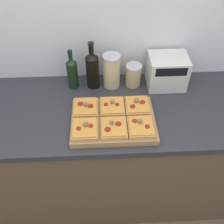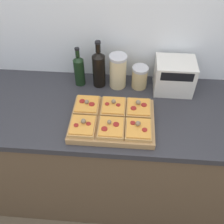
{
  "view_description": "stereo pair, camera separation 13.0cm",
  "coord_description": "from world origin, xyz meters",
  "px_view_note": "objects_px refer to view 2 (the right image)",
  "views": [
    {
      "loc": [
        -0.05,
        -0.79,
        2.03
      ],
      "look_at": [
        -0.0,
        0.23,
        0.99
      ],
      "focal_mm": 42.0,
      "sensor_mm": 36.0,
      "label": 1
    },
    {
      "loc": [
        0.08,
        -0.79,
        2.03
      ],
      "look_at": [
        -0.0,
        0.23,
        0.99
      ],
      "focal_mm": 42.0,
      "sensor_mm": 36.0,
      "label": 2
    }
  ],
  "objects_px": {
    "cutting_board": "(112,121)",
    "wine_bottle": "(99,68)",
    "olive_oil_bottle": "(79,70)",
    "grain_jar_tall": "(118,71)",
    "toaster_oven": "(174,76)",
    "grain_jar_short": "(140,77)"
  },
  "relations": [
    {
      "from": "cutting_board",
      "to": "wine_bottle",
      "type": "xyz_separation_m",
      "value": [
        -0.11,
        0.34,
        0.11
      ]
    },
    {
      "from": "olive_oil_bottle",
      "to": "grain_jar_tall",
      "type": "distance_m",
      "value": 0.24
    },
    {
      "from": "cutting_board",
      "to": "toaster_oven",
      "type": "relative_size",
      "value": 1.77
    },
    {
      "from": "wine_bottle",
      "to": "grain_jar_short",
      "type": "xyz_separation_m",
      "value": [
        0.26,
        0.0,
        -0.05
      ]
    },
    {
      "from": "cutting_board",
      "to": "grain_jar_tall",
      "type": "xyz_separation_m",
      "value": [
        0.01,
        0.34,
        0.09
      ]
    },
    {
      "from": "cutting_board",
      "to": "grain_jar_tall",
      "type": "bearing_deg",
      "value": 87.86
    },
    {
      "from": "olive_oil_bottle",
      "to": "cutting_board",
      "type": "bearing_deg",
      "value": -55.49
    },
    {
      "from": "olive_oil_bottle",
      "to": "wine_bottle",
      "type": "relative_size",
      "value": 0.84
    },
    {
      "from": "wine_bottle",
      "to": "grain_jar_tall",
      "type": "distance_m",
      "value": 0.12
    },
    {
      "from": "olive_oil_bottle",
      "to": "toaster_oven",
      "type": "height_order",
      "value": "olive_oil_bottle"
    },
    {
      "from": "wine_bottle",
      "to": "toaster_oven",
      "type": "bearing_deg",
      "value": -1.19
    },
    {
      "from": "toaster_oven",
      "to": "wine_bottle",
      "type": "bearing_deg",
      "value": 178.81
    },
    {
      "from": "grain_jar_tall",
      "to": "toaster_oven",
      "type": "height_order",
      "value": "grain_jar_tall"
    },
    {
      "from": "wine_bottle",
      "to": "olive_oil_bottle",
      "type": "bearing_deg",
      "value": 180.0
    },
    {
      "from": "grain_jar_short",
      "to": "toaster_oven",
      "type": "distance_m",
      "value": 0.21
    },
    {
      "from": "cutting_board",
      "to": "grain_jar_tall",
      "type": "relative_size",
      "value": 2.07
    },
    {
      "from": "grain_jar_tall",
      "to": "toaster_oven",
      "type": "distance_m",
      "value": 0.35
    },
    {
      "from": "olive_oil_bottle",
      "to": "wine_bottle",
      "type": "xyz_separation_m",
      "value": [
        0.13,
        -0.0,
        0.02
      ]
    },
    {
      "from": "wine_bottle",
      "to": "cutting_board",
      "type": "bearing_deg",
      "value": -72.53
    },
    {
      "from": "olive_oil_bottle",
      "to": "toaster_oven",
      "type": "distance_m",
      "value": 0.59
    },
    {
      "from": "olive_oil_bottle",
      "to": "wine_bottle",
      "type": "distance_m",
      "value": 0.13
    },
    {
      "from": "olive_oil_bottle",
      "to": "grain_jar_short",
      "type": "relative_size",
      "value": 1.79
    }
  ]
}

